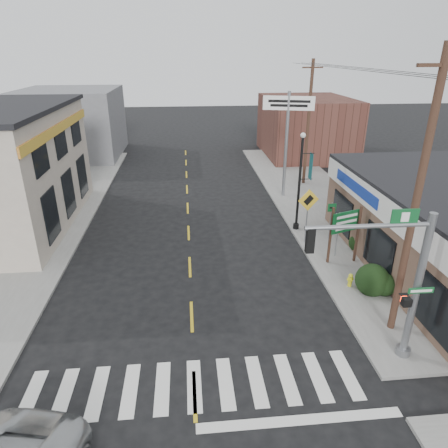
{
  "coord_description": "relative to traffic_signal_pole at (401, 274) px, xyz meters",
  "views": [
    {
      "loc": [
        0.02,
        -9.2,
        9.74
      ],
      "look_at": [
        1.56,
        6.68,
        2.8
      ],
      "focal_mm": 32.0,
      "sensor_mm": 36.0,
      "label": 1
    }
  ],
  "objects": [
    {
      "name": "ground",
      "position": [
        -6.56,
        -1.0,
        -3.35
      ],
      "size": [
        140.0,
        140.0,
        0.0
      ],
      "primitive_type": "plane",
      "color": "black",
      "rests_on": "ground"
    },
    {
      "name": "sidewalk_right",
      "position": [
        2.44,
        12.0,
        -3.29
      ],
      "size": [
        6.0,
        38.0,
        0.13
      ],
      "primitive_type": "cube",
      "color": "slate",
      "rests_on": "ground"
    },
    {
      "name": "sidewalk_left",
      "position": [
        -15.56,
        12.0,
        -3.29
      ],
      "size": [
        6.0,
        38.0,
        0.13
      ],
      "primitive_type": "cube",
      "color": "slate",
      "rests_on": "ground"
    },
    {
      "name": "center_line",
      "position": [
        -6.56,
        7.0,
        -3.35
      ],
      "size": [
        0.12,
        56.0,
        0.01
      ],
      "primitive_type": "cube",
      "color": "gold",
      "rests_on": "ground"
    },
    {
      "name": "crosswalk",
      "position": [
        -6.56,
        -0.6,
        -3.35
      ],
      "size": [
        11.0,
        2.2,
        0.01
      ],
      "primitive_type": "cube",
      "color": "silver",
      "rests_on": "ground"
    },
    {
      "name": "bldg_distant_right",
      "position": [
        5.44,
        29.0,
        -0.55
      ],
      "size": [
        8.0,
        10.0,
        5.6
      ],
      "primitive_type": "cube",
      "color": "#522E25",
      "rests_on": "ground"
    },
    {
      "name": "bldg_distant_left",
      "position": [
        -17.56,
        31.0,
        -0.15
      ],
      "size": [
        9.0,
        10.0,
        6.4
      ],
      "primitive_type": "cube",
      "color": "slate",
      "rests_on": "ground"
    },
    {
      "name": "traffic_signal_pole",
      "position": [
        0.0,
        0.0,
        0.0
      ],
      "size": [
        4.26,
        0.36,
        5.39
      ],
      "rotation": [
        0.0,
        0.0,
        -0.01
      ],
      "color": "slate",
      "rests_on": "sidewalk_right"
    },
    {
      "name": "guide_sign",
      "position": [
        0.91,
        6.56,
        -1.35
      ],
      "size": [
        1.66,
        0.14,
        2.9
      ],
      "rotation": [
        0.0,
        0.0,
        0.36
      ],
      "color": "#422A1E",
      "rests_on": "sidewalk_right"
    },
    {
      "name": "fire_hydrant",
      "position": [
        0.48,
        4.36,
        -2.88
      ],
      "size": [
        0.2,
        0.2,
        0.62
      ],
      "rotation": [
        0.0,
        0.0,
        0.14
      ],
      "color": "yellow",
      "rests_on": "sidewalk_right"
    },
    {
      "name": "ped_crossing_sign",
      "position": [
        -0.26,
        8.85,
        -1.16
      ],
      "size": [
        1.19,
        0.08,
        3.06
      ],
      "rotation": [
        0.0,
        0.0,
        0.2
      ],
      "color": "gray",
      "rests_on": "sidewalk_right"
    },
    {
      "name": "lamp_post",
      "position": [
        -0.2,
        10.72,
        0.03
      ],
      "size": [
        0.73,
        0.57,
        5.61
      ],
      "rotation": [
        0.0,
        0.0,
        -0.09
      ],
      "color": "black",
      "rests_on": "sidewalk_right"
    },
    {
      "name": "dance_center_sign",
      "position": [
        0.35,
        16.57,
        2.17
      ],
      "size": [
        3.39,
        0.21,
        7.21
      ],
      "rotation": [
        0.0,
        0.0,
        -0.27
      ],
      "color": "gray",
      "rests_on": "sidewalk_right"
    },
    {
      "name": "shrub_front",
      "position": [
        1.25,
        3.89,
        -2.68
      ],
      "size": [
        1.44,
        1.44,
        1.08
      ],
      "primitive_type": "ellipsoid",
      "color": "#193914",
      "rests_on": "sidewalk_right"
    },
    {
      "name": "shrub_back",
      "position": [
        2.27,
        7.77,
        -2.85
      ],
      "size": [
        0.99,
        0.99,
        0.74
      ],
      "primitive_type": "ellipsoid",
      "color": "black",
      "rests_on": "sidewalk_right"
    },
    {
      "name": "utility_pole_near",
      "position": [
        0.94,
        1.44,
        1.84
      ],
      "size": [
        1.72,
        0.26,
        9.88
      ],
      "rotation": [
        0.0,
        0.0,
        0.09
      ],
      "color": "#442D21",
      "rests_on": "sidewalk_right"
    },
    {
      "name": "utility_pole_far",
      "position": [
        2.65,
        19.36,
        1.46
      ],
      "size": [
        1.59,
        0.24,
        9.12
      ],
      "rotation": [
        0.0,
        0.0,
        0.14
      ],
      "color": "#472C23",
      "rests_on": "sidewalk_right"
    }
  ]
}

